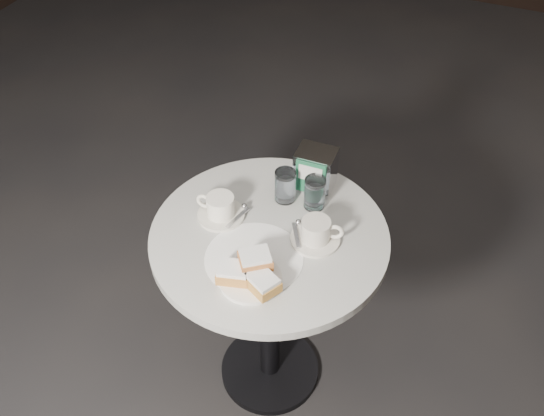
{
  "coord_description": "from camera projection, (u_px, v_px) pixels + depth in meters",
  "views": [
    {
      "loc": [
        0.49,
        -1.12,
        2.01
      ],
      "look_at": [
        0.0,
        0.02,
        0.83
      ],
      "focal_mm": 40.0,
      "sensor_mm": 36.0,
      "label": 1
    }
  ],
  "objects": [
    {
      "name": "coffee_cup_left",
      "position": [
        220.0,
        208.0,
        1.79
      ],
      "size": [
        0.15,
        0.15,
        0.07
      ],
      "rotation": [
        0.0,
        0.0,
        0.02
      ],
      "color": "silver",
      "rests_on": "cafe_table"
    },
    {
      "name": "water_glass_left",
      "position": [
        285.0,
        186.0,
        1.83
      ],
      "size": [
        0.07,
        0.07,
        0.11
      ],
      "rotation": [
        0.0,
        0.0,
        -0.01
      ],
      "color": "silver",
      "rests_on": "cafe_table"
    },
    {
      "name": "water_glass_right",
      "position": [
        315.0,
        193.0,
        1.81
      ],
      "size": [
        0.07,
        0.07,
        0.1
      ],
      "rotation": [
        0.0,
        0.0,
        -0.16
      ],
      "color": "silver",
      "rests_on": "cafe_table"
    },
    {
      "name": "napkin_dispenser",
      "position": [
        315.0,
        170.0,
        1.86
      ],
      "size": [
        0.12,
        0.1,
        0.14
      ],
      "rotation": [
        0.0,
        0.0,
        0.03
      ],
      "color": "silver",
      "rests_on": "cafe_table"
    },
    {
      "name": "cafe_table",
      "position": [
        270.0,
        277.0,
        1.9
      ],
      "size": [
        0.7,
        0.7,
        0.74
      ],
      "color": "black",
      "rests_on": "ground"
    },
    {
      "name": "coffee_cup_right",
      "position": [
        316.0,
        232.0,
        1.72
      ],
      "size": [
        0.18,
        0.18,
        0.07
      ],
      "rotation": [
        0.0,
        0.0,
        0.26
      ],
      "color": "silver",
      "rests_on": "cafe_table"
    },
    {
      "name": "sugar_spill",
      "position": [
        254.0,
        258.0,
        1.69
      ],
      "size": [
        0.31,
        0.31,
        0.0
      ],
      "primitive_type": "cylinder",
      "rotation": [
        0.0,
        0.0,
        0.11
      ],
      "color": "white",
      "rests_on": "cafe_table"
    },
    {
      "name": "ground",
      "position": [
        270.0,
        371.0,
        2.27
      ],
      "size": [
        7.0,
        7.0,
        0.0
      ],
      "primitive_type": "plane",
      "color": "black",
      "rests_on": "ground"
    },
    {
      "name": "beignet_plate",
      "position": [
        250.0,
        274.0,
        1.61
      ],
      "size": [
        0.19,
        0.18,
        0.08
      ],
      "rotation": [
        0.0,
        0.0,
        -0.06
      ],
      "color": "white",
      "rests_on": "cafe_table"
    }
  ]
}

